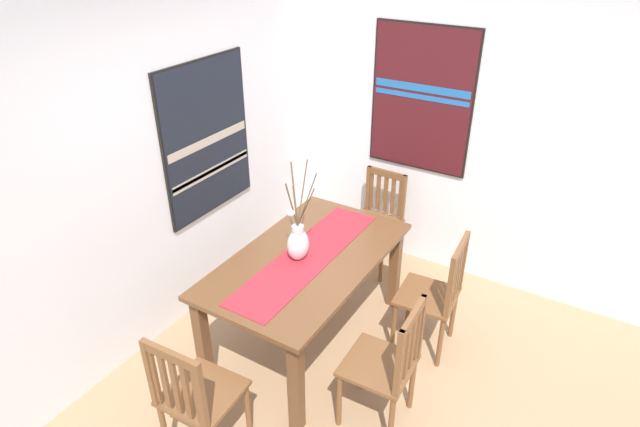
% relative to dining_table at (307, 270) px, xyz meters
% --- Properties ---
extents(ground_plane, '(6.40, 6.40, 0.03)m').
position_rel_dining_table_xyz_m(ground_plane, '(-0.28, -0.76, -0.67)').
color(ground_plane, '#A37F5B').
extents(wall_back, '(6.40, 0.12, 2.70)m').
position_rel_dining_table_xyz_m(wall_back, '(-0.28, 1.10, 0.69)').
color(wall_back, silver).
rests_on(wall_back, ground_plane).
extents(wall_side, '(0.12, 6.40, 2.70)m').
position_rel_dining_table_xyz_m(wall_side, '(1.58, -0.76, 0.69)').
color(wall_side, silver).
rests_on(wall_side, ground_plane).
extents(dining_table, '(1.65, 0.94, 0.78)m').
position_rel_dining_table_xyz_m(dining_table, '(0.00, 0.00, 0.00)').
color(dining_table, brown).
rests_on(dining_table, ground_plane).
extents(table_runner, '(1.51, 0.36, 0.01)m').
position_rel_dining_table_xyz_m(table_runner, '(0.00, 0.00, 0.12)').
color(table_runner, '#B7232D').
rests_on(table_runner, dining_table).
extents(centerpiece_vase, '(0.31, 0.23, 0.72)m').
position_rel_dining_table_xyz_m(centerpiece_vase, '(-0.05, 0.04, 0.26)').
color(centerpiece_vase, silver).
rests_on(centerpiece_vase, dining_table).
extents(chair_0, '(0.44, 0.44, 0.96)m').
position_rel_dining_table_xyz_m(chair_0, '(-1.20, 0.01, -0.15)').
color(chair_0, brown).
rests_on(chair_0, ground_plane).
extents(chair_1, '(0.45, 0.45, 0.98)m').
position_rel_dining_table_xyz_m(chair_1, '(0.42, -0.85, -0.15)').
color(chair_1, brown).
rests_on(chair_1, ground_plane).
extents(chair_2, '(0.44, 0.44, 0.96)m').
position_rel_dining_table_xyz_m(chair_2, '(-0.39, -0.84, -0.16)').
color(chair_2, brown).
rests_on(chair_2, ground_plane).
extents(chair_3, '(0.43, 0.43, 0.93)m').
position_rel_dining_table_xyz_m(chair_3, '(1.22, 0.01, -0.16)').
color(chair_3, brown).
rests_on(chair_3, ground_plane).
extents(painting_on_back_wall, '(0.93, 0.05, 1.23)m').
position_rel_dining_table_xyz_m(painting_on_back_wall, '(0.18, 1.04, 0.75)').
color(painting_on_back_wall, black).
extents(painting_on_side_wall, '(0.05, 0.90, 1.24)m').
position_rel_dining_table_xyz_m(painting_on_side_wall, '(1.51, -0.20, 0.91)').
color(painting_on_side_wall, black).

